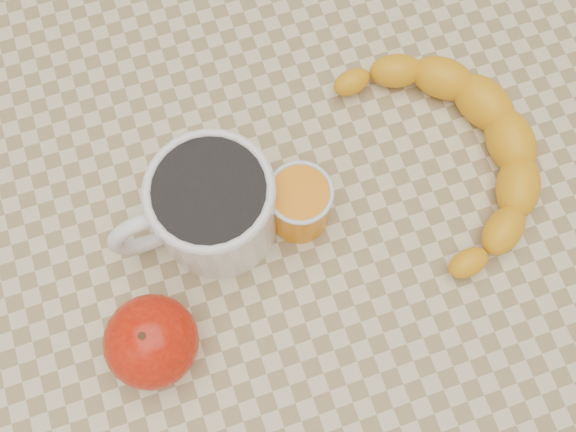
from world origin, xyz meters
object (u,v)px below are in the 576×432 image
object	(u,v)px
banana	(450,152)
table	(288,245)
orange_juice_glass	(300,204)
coffee_mug	(210,206)
apple	(151,341)

from	to	relation	value
banana	table	bearing A→B (deg)	-176.29
orange_juice_glass	banana	bearing A→B (deg)	2.53
table	coffee_mug	size ratio (longest dim) A/B	4.97
coffee_mug	apple	size ratio (longest dim) A/B	1.50
apple	banana	distance (m)	0.33
coffee_mug	table	bearing A→B (deg)	-17.76
orange_juice_glass	apple	bearing A→B (deg)	-154.58
orange_juice_glass	banana	world-z (taller)	orange_juice_glass
table	banana	size ratio (longest dim) A/B	2.76
coffee_mug	orange_juice_glass	bearing A→B (deg)	-13.51
table	coffee_mug	world-z (taller)	coffee_mug
table	orange_juice_glass	size ratio (longest dim) A/B	11.30
table	coffee_mug	xyz separation A→B (m)	(-0.07, 0.02, 0.14)
apple	banana	xyz separation A→B (m)	(0.32, 0.08, -0.01)
apple	orange_juice_glass	bearing A→B (deg)	25.42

